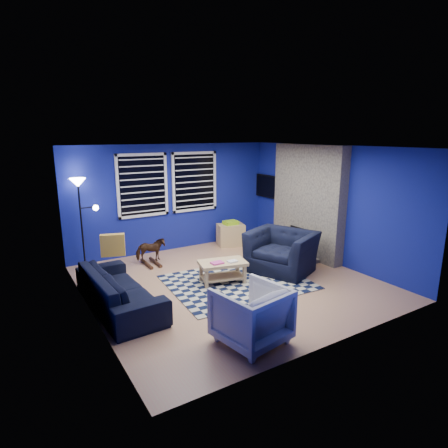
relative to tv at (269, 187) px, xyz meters
name	(u,v)px	position (x,y,z in m)	size (l,w,h in m)	color
floor	(230,282)	(-2.45, -2.00, -1.40)	(5.00, 5.00, 0.00)	tan
ceiling	(230,147)	(-2.45, -2.00, 1.10)	(5.00, 5.00, 0.00)	white
wall_back	(173,198)	(-2.45, 0.50, -0.15)	(5.00, 5.00, 0.00)	navy
wall_left	(86,237)	(-4.95, -2.00, -0.15)	(5.00, 5.00, 0.00)	navy
wall_right	(328,204)	(0.05, -2.00, -0.15)	(5.00, 5.00, 0.00)	navy
fireplace	(307,204)	(-0.09, -1.50, -0.20)	(0.65, 2.00, 2.50)	gray
window_left	(143,186)	(-3.20, 0.46, 0.20)	(1.17, 0.06, 1.42)	black
window_right	(195,182)	(-1.90, 0.46, 0.20)	(1.17, 0.06, 1.42)	black
tv	(269,187)	(0.00, 0.00, 0.00)	(0.07, 1.00, 0.58)	black
rug	(237,282)	(-2.33, -2.08, -1.39)	(2.50, 2.00, 0.02)	black
sofa	(119,289)	(-4.51, -1.95, -1.09)	(0.83, 2.13, 0.62)	black
armchair_big	(282,251)	(-1.22, -2.01, -0.99)	(1.09, 1.25, 0.81)	black
armchair_bent	(251,315)	(-3.31, -3.89, -1.01)	(0.84, 0.86, 0.78)	gray
rocking_horse	(151,250)	(-3.36, -0.29, -1.07)	(0.61, 0.28, 0.51)	#402814
coffee_table	(223,267)	(-2.57, -1.93, -1.10)	(0.96, 0.69, 0.43)	tan
cabinet	(231,234)	(-1.14, 0.03, -1.12)	(0.73, 0.58, 0.63)	tan
floor_lamp	(80,195)	(-4.57, 0.25, 0.13)	(0.51, 0.31, 1.87)	black
throw_pillow	(113,245)	(-4.36, -1.17, -0.58)	(0.41, 0.12, 0.39)	gold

